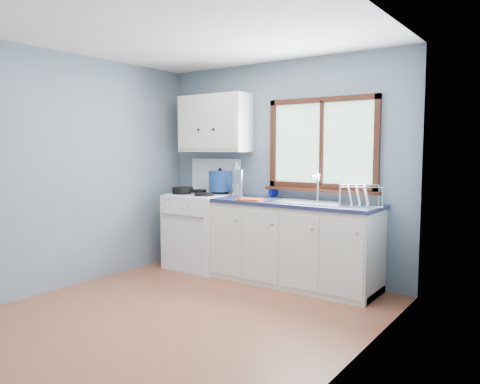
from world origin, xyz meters
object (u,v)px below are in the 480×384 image
Objects in this scene: skillet at (183,189)px; dish_rack at (359,200)px; thermos at (240,183)px; sink at (309,208)px; stockpot at (220,181)px; gas_range at (201,228)px; base_cabinets at (294,247)px; utensil_crock at (237,189)px.

skillet is 2.20m from dish_rack.
thermos is at bearing 153.14° from dish_rack.
dish_rack is at bearing -2.11° from thermos.
sink is at bearing 159.42° from dish_rack.
stockpot is 0.68× the size of dish_rack.
gas_range is 2.08m from dish_rack.
thermos is (0.34, -0.04, -0.01)m from stockpot.
gas_range is at bearing -179.29° from sink.
gas_range is 0.54m from skillet.
sink reaches higher than dish_rack.
base_cabinets is at bearing 179.87° from sink.
skillet is 1.14× the size of stockpot.
gas_range is 3.34× the size of utensil_crock.
stockpot is at bearing 37.79° from skillet.
stockpot is (0.36, 0.30, 0.10)m from skillet.
skillet is at bearing -174.46° from sink.
base_cabinets is 5.29× the size of stockpot.
stockpot is at bearing 173.05° from thermos.
stockpot reaches higher than skillet.
sink is 1.67m from skillet.
gas_range reaches higher than utensil_crock.
base_cabinets is at bearing -6.85° from stockpot.
skillet is 0.74m from thermos.
dish_rack is (0.53, 0.04, 0.12)m from sink.
sink is (1.49, 0.02, 0.37)m from gas_range.
thermos reaches higher than skillet.
base_cabinets is (1.31, 0.02, -0.08)m from gas_range.
sink is at bearing -5.92° from stockpot.
sink is 0.99m from thermos.
gas_range is 3.41× the size of skillet.
skillet is 1.26× the size of thermos.
stockpot reaches higher than thermos.
gas_range reaches higher than stockpot.
skillet is 0.48m from stockpot.
gas_range reaches higher than sink.
gas_range is 1.53m from sink.
thermos reaches higher than sink.
thermos is at bearing 173.20° from base_cabinets.
stockpot is 0.30m from utensil_crock.
base_cabinets is 0.91m from dish_rack.
utensil_crock is (0.46, 0.11, 0.51)m from gas_range.
stockpot is (0.18, 0.15, 0.60)m from gas_range.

